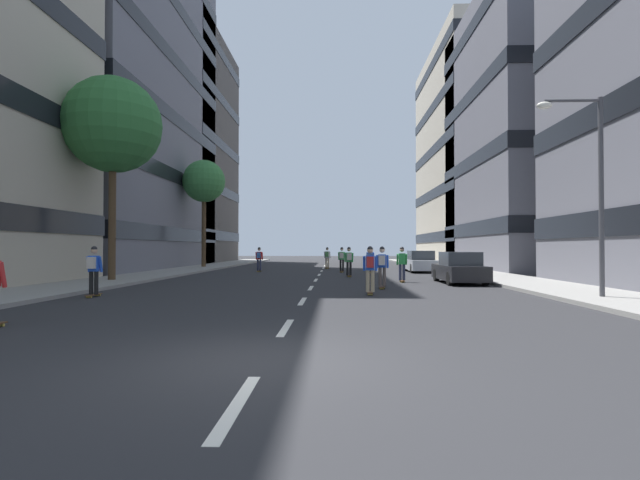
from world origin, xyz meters
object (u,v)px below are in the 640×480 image
object	(u,v)px
parked_car_mid	(420,262)
skater_8	(370,258)
skater_7	(327,256)
street_tree_far	(113,125)
skater_9	(370,267)
street_tree_mid	(204,182)
skater_0	(342,258)
streetlamp_right	(590,174)
skater_2	(402,263)
skater_4	(94,268)
skater_6	(382,265)
skater_3	(259,258)
parked_car_near	(459,269)
skater_1	(349,260)

from	to	relation	value
parked_car_mid	skater_8	size ratio (longest dim) A/B	2.47
skater_7	street_tree_far	bearing A→B (deg)	-123.02
street_tree_far	skater_9	world-z (taller)	street_tree_far
street_tree_mid	skater_0	bearing A→B (deg)	-27.97
street_tree_far	streetlamp_right	distance (m)	21.15
street_tree_far	streetlamp_right	world-z (taller)	street_tree_far
streetlamp_right	skater_2	world-z (taller)	streetlamp_right
skater_4	skater_6	distance (m)	11.03
skater_9	skater_2	bearing A→B (deg)	72.13
streetlamp_right	skater_3	distance (m)	23.05
skater_0	skater_9	size ratio (longest dim) A/B	1.00
street_tree_far	skater_0	xyz separation A→B (m)	(11.56, 10.13, -6.83)
parked_car_near	skater_6	world-z (taller)	skater_6
parked_car_mid	skater_4	bearing A→B (deg)	-129.53
skater_2	skater_6	distance (m)	4.11
street_tree_far	skater_0	bearing A→B (deg)	41.23
skater_4	skater_9	xyz separation A→B (m)	(9.72, 1.21, 0.00)
parked_car_near	street_tree_mid	xyz separation A→B (m)	(-17.15, 16.29, 6.60)
street_tree_mid	skater_4	world-z (taller)	street_tree_mid
street_tree_mid	skater_2	distance (m)	22.22
parked_car_mid	skater_6	distance (m)	14.42
skater_6	skater_7	world-z (taller)	same
street_tree_mid	skater_1	world-z (taller)	street_tree_mid
street_tree_far	skater_9	bearing A→B (deg)	-24.71
street_tree_far	skater_4	bearing A→B (deg)	-68.71
parked_car_near	parked_car_mid	distance (m)	10.60
skater_0	skater_3	bearing A→B (deg)	174.57
street_tree_mid	skater_7	xyz separation A→B (m)	(10.42, -0.24, -6.28)
skater_2	skater_7	xyz separation A→B (m)	(-4.04, 15.41, 0.03)
street_tree_mid	skater_6	xyz separation A→B (m)	(13.10, -19.52, -6.28)
skater_9	skater_3	bearing A→B (deg)	112.51
street_tree_far	skater_3	xyz separation A→B (m)	(5.62, 10.70, -6.83)
skater_2	skater_9	distance (m)	6.67
parked_car_mid	skater_9	world-z (taller)	skater_9
parked_car_near	streetlamp_right	xyz separation A→B (m)	(2.29, -7.47, 3.44)
skater_4	parked_car_mid	bearing A→B (deg)	50.47
skater_3	skater_4	world-z (taller)	same
skater_0	skater_8	distance (m)	2.10
street_tree_far	skater_8	distance (m)	17.80
parked_car_mid	skater_0	world-z (taller)	skater_0
streetlamp_right	skater_6	distance (m)	8.24
parked_car_mid	streetlamp_right	size ratio (longest dim) A/B	0.68
parked_car_near	skater_0	xyz separation A→B (m)	(-5.58, 10.15, 0.32)
skater_0	skater_3	xyz separation A→B (m)	(-5.95, 0.57, 0.00)
skater_9	skater_0	bearing A→B (deg)	93.08
street_tree_far	skater_6	distance (m)	15.12
skater_0	skater_7	bearing A→B (deg)	100.95
streetlamp_right	skater_9	distance (m)	7.88
skater_8	parked_car_near	bearing A→B (deg)	-68.84
skater_3	skater_8	world-z (taller)	same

